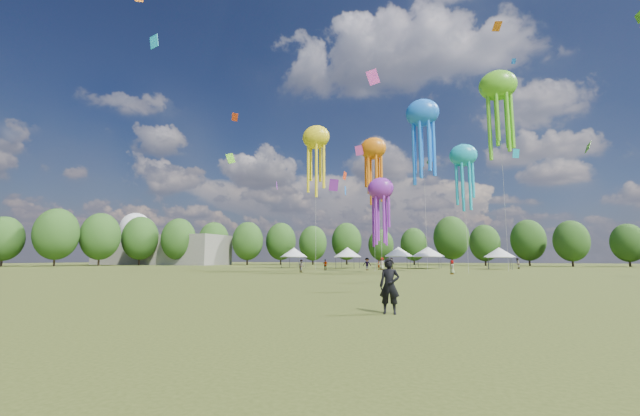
% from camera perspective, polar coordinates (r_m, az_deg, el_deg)
% --- Properties ---
extents(ground, '(300.00, 300.00, 0.00)m').
position_cam_1_polar(ground, '(19.48, -14.25, -12.29)').
color(ground, '#384416').
rests_on(ground, ground).
extents(observer_main, '(0.69, 0.50, 1.79)m').
position_cam_1_polar(observer_main, '(13.27, 9.99, -10.98)').
color(observer_main, black).
rests_on(observer_main, ground).
extents(spectator_near, '(1.00, 0.97, 1.63)m').
position_cam_1_polar(spectator_near, '(50.60, -2.70, -8.35)').
color(spectator_near, gray).
rests_on(spectator_near, ground).
extents(spectators_far, '(28.53, 28.03, 1.91)m').
position_cam_1_polar(spectators_far, '(62.22, 11.95, -7.92)').
color(spectators_far, gray).
rests_on(spectators_far, ground).
extents(festival_tents, '(40.71, 12.25, 3.92)m').
position_cam_1_polar(festival_tents, '(72.57, 10.37, -6.27)').
color(festival_tents, '#47474C').
rests_on(festival_tents, ground).
extents(show_kites, '(32.53, 17.09, 28.78)m').
position_cam_1_polar(show_kites, '(62.17, 13.53, 9.86)').
color(show_kites, orange).
rests_on(show_kites, ground).
extents(small_kites, '(67.98, 52.66, 42.15)m').
position_cam_1_polar(small_kites, '(65.19, 10.23, 16.22)').
color(small_kites, orange).
rests_on(small_kites, ground).
extents(treeline, '(201.57, 95.24, 13.43)m').
position_cam_1_polar(treeline, '(79.90, 10.58, -3.72)').
color(treeline, '#38281C').
rests_on(treeline, ground).
extents(hangar, '(40.00, 12.00, 8.00)m').
position_cam_1_polar(hangar, '(121.02, -22.08, -5.69)').
color(hangar, gray).
rests_on(hangar, ground).
extents(radome, '(9.00, 9.00, 16.00)m').
position_cam_1_polar(radome, '(136.81, -25.10, -3.14)').
color(radome, white).
rests_on(radome, ground).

